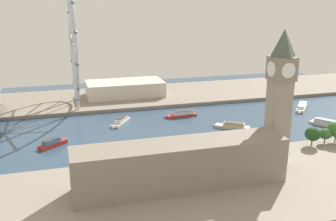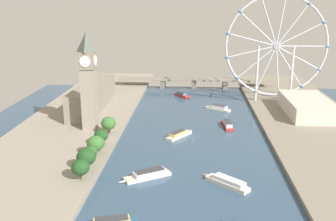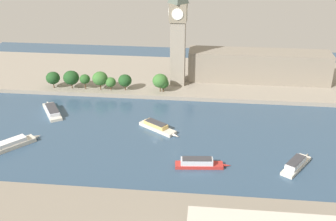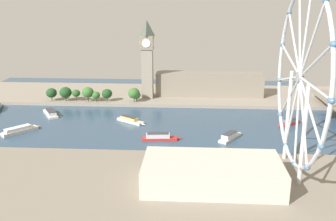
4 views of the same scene
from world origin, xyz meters
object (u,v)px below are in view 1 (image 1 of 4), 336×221
parliament_block (181,165)px  tour_boat_5 (53,143)px  riverside_hall (125,88)px  tour_boat_6 (182,114)px  tour_boat_0 (329,124)px  clock_tower (280,96)px  tour_boat_4 (121,121)px  ferris_wheel (73,43)px  tour_boat_3 (302,107)px  tour_boat_2 (232,126)px

parliament_block → tour_boat_5: (85.20, 63.75, -12.84)m
riverside_hall → tour_boat_6: bearing=-155.0°
tour_boat_5 → tour_boat_6: tour_boat_5 is taller
tour_boat_0 → clock_tower: bearing=-86.6°
clock_tower → tour_boat_6: (113.06, 21.30, -41.55)m
parliament_block → riverside_hall: 202.98m
tour_boat_4 → parliament_block: bearing=38.5°
tour_boat_4 → tour_boat_5: 64.34m
tour_boat_0 → tour_boat_4: bearing=-139.4°
ferris_wheel → tour_boat_6: size_ratio=3.51×
ferris_wheel → tour_boat_5: bearing=167.1°
ferris_wheel → tour_boat_4: 87.30m
tour_boat_3 → tour_boat_4: (4.38, 164.15, 0.04)m
clock_tower → tour_boat_2: 83.98m
ferris_wheel → tour_boat_0: size_ratio=3.41×
riverside_hall → tour_boat_6: (-75.81, -35.28, -7.96)m
ferris_wheel → tour_boat_3: ferris_wheel is taller
parliament_block → tour_boat_3: parliament_block is taller
tour_boat_3 → tour_boat_6: bearing=-53.5°
tour_boat_0 → tour_boat_3: (47.34, -7.57, 0.12)m
parliament_block → tour_boat_3: bearing=-52.4°
ferris_wheel → clock_tower: bearing=-147.8°
tour_boat_3 → tour_boat_6: tour_boat_6 is taller
clock_tower → parliament_block: (-13.94, 63.27, -28.78)m
tour_boat_2 → tour_boat_6: 49.28m
tour_boat_0 → tour_boat_2: tour_boat_2 is taller
ferris_wheel → tour_boat_0: ferris_wheel is taller
tour_boat_5 → tour_boat_6: 113.69m
tour_boat_6 → clock_tower: bearing=95.4°
tour_boat_2 → tour_boat_6: (40.53, 28.02, 0.24)m
clock_tower → tour_boat_0: clock_tower is taller
tour_boat_0 → ferris_wheel: bearing=-151.6°
parliament_block → tour_boat_6: size_ratio=3.56×
tour_boat_3 → ferris_wheel: bearing=-66.7°
tour_boat_2 → tour_boat_5: size_ratio=1.30×
clock_tower → parliament_block: size_ratio=0.71×
tour_boat_3 → tour_boat_5: (-32.66, 216.77, -0.01)m
parliament_block → tour_boat_0: size_ratio=3.46×
clock_tower → tour_boat_5: size_ratio=3.61×
tour_boat_2 → tour_boat_3: size_ratio=1.01×
parliament_block → tour_boat_6: (127.00, -41.98, -12.76)m
tour_boat_3 → tour_boat_4: bearing=-50.4°
clock_tower → riverside_hall: clock_tower is taller
tour_boat_3 → tour_boat_2: bearing=-28.1°
clock_tower → riverside_hall: size_ratio=1.03×
riverside_hall → clock_tower: bearing=-163.3°
tour_boat_2 → riverside_hall: bearing=-26.7°
tour_boat_0 → tour_boat_6: 117.89m
ferris_wheel → riverside_hall: ferris_wheel is taller
riverside_hall → tour_boat_6: size_ratio=2.43×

